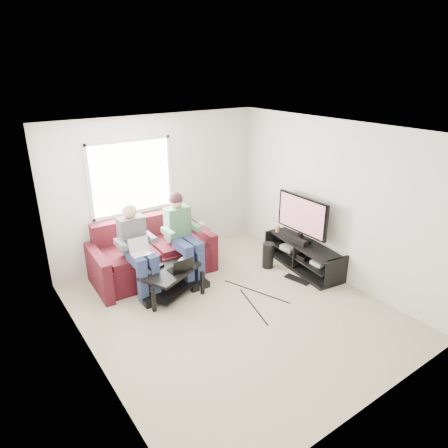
% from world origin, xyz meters
% --- Properties ---
extents(floor, '(4.50, 4.50, 0.00)m').
position_xyz_m(floor, '(0.00, 0.00, 0.00)').
color(floor, '#B7AB8F').
rests_on(floor, ground).
extents(ceiling, '(4.50, 4.50, 0.00)m').
position_xyz_m(ceiling, '(0.00, 0.00, 2.60)').
color(ceiling, white).
rests_on(ceiling, wall_back).
extents(wall_back, '(4.50, 0.00, 4.50)m').
position_xyz_m(wall_back, '(0.00, 2.25, 1.30)').
color(wall_back, silver).
rests_on(wall_back, floor).
extents(wall_front, '(4.50, 0.00, 4.50)m').
position_xyz_m(wall_front, '(0.00, -2.25, 1.30)').
color(wall_front, silver).
rests_on(wall_front, floor).
extents(wall_left, '(0.00, 4.50, 4.50)m').
position_xyz_m(wall_left, '(-2.00, 0.00, 1.30)').
color(wall_left, silver).
rests_on(wall_left, floor).
extents(wall_right, '(0.00, 4.50, 4.50)m').
position_xyz_m(wall_right, '(2.00, 0.00, 1.30)').
color(wall_right, silver).
rests_on(wall_right, floor).
extents(window, '(1.48, 0.04, 1.28)m').
position_xyz_m(window, '(-0.50, 2.23, 1.60)').
color(window, white).
rests_on(window, wall_back).
extents(sofa, '(2.06, 1.05, 0.95)m').
position_xyz_m(sofa, '(-0.48, 1.68, 0.34)').
color(sofa, '#46111C').
rests_on(sofa, floor).
extents(person_left, '(0.40, 0.71, 1.40)m').
position_xyz_m(person_left, '(-0.88, 1.30, 0.78)').
color(person_left, navy).
rests_on(person_left, sofa).
extents(person_right, '(0.40, 0.71, 1.45)m').
position_xyz_m(person_right, '(-0.08, 1.32, 0.84)').
color(person_right, navy).
rests_on(person_right, sofa).
extents(laptop_silver, '(0.36, 0.28, 0.24)m').
position_xyz_m(laptop_silver, '(-0.88, 1.15, 0.77)').
color(laptop_silver, silver).
rests_on(laptop_silver, person_left).
extents(coffee_table, '(1.04, 0.86, 0.45)m').
position_xyz_m(coffee_table, '(-0.54, 0.88, 0.33)').
color(coffee_table, black).
rests_on(coffee_table, floor).
extents(laptop_black, '(0.41, 0.38, 0.24)m').
position_xyz_m(laptop_black, '(-0.42, 0.80, 0.57)').
color(laptop_black, black).
rests_on(laptop_black, coffee_table).
extents(controller_a, '(0.16, 0.14, 0.04)m').
position_xyz_m(controller_a, '(-0.82, 1.00, 0.47)').
color(controller_a, silver).
rests_on(controller_a, coffee_table).
extents(controller_b, '(0.16, 0.14, 0.04)m').
position_xyz_m(controller_b, '(-0.64, 1.06, 0.47)').
color(controller_b, black).
rests_on(controller_b, coffee_table).
extents(controller_c, '(0.17, 0.15, 0.04)m').
position_xyz_m(controller_c, '(-0.24, 1.03, 0.47)').
color(controller_c, gray).
rests_on(controller_c, coffee_table).
extents(tv_stand, '(0.66, 1.56, 0.50)m').
position_xyz_m(tv_stand, '(1.77, 0.33, 0.22)').
color(tv_stand, black).
rests_on(tv_stand, floor).
extents(tv, '(0.12, 1.10, 0.81)m').
position_xyz_m(tv, '(1.77, 0.43, 0.96)').
color(tv, black).
rests_on(tv, tv_stand).
extents(soundbar, '(0.12, 0.50, 0.10)m').
position_xyz_m(soundbar, '(1.65, 0.43, 0.55)').
color(soundbar, black).
rests_on(soundbar, tv_stand).
extents(drink_cup, '(0.08, 0.08, 0.12)m').
position_xyz_m(drink_cup, '(1.72, 0.96, 0.56)').
color(drink_cup, '#976241').
rests_on(drink_cup, tv_stand).
extents(console_white, '(0.30, 0.22, 0.06)m').
position_xyz_m(console_white, '(1.77, -0.07, 0.30)').
color(console_white, silver).
rests_on(console_white, tv_stand).
extents(console_grey, '(0.34, 0.26, 0.08)m').
position_xyz_m(console_grey, '(1.77, 0.63, 0.31)').
color(console_grey, gray).
rests_on(console_grey, tv_stand).
extents(console_black, '(0.38, 0.30, 0.07)m').
position_xyz_m(console_black, '(1.77, 0.28, 0.30)').
color(console_black, black).
rests_on(console_black, tv_stand).
extents(subwoofer, '(0.20, 0.20, 0.46)m').
position_xyz_m(subwoofer, '(1.30, 0.73, 0.23)').
color(subwoofer, black).
rests_on(subwoofer, floor).
extents(keyboard_floor, '(0.24, 0.46, 0.02)m').
position_xyz_m(keyboard_floor, '(1.40, 0.09, 0.01)').
color(keyboard_floor, black).
rests_on(keyboard_floor, floor).
extents(end_table, '(0.33, 0.33, 0.58)m').
position_xyz_m(end_table, '(0.63, 1.97, 0.26)').
color(end_table, black).
rests_on(end_table, floor).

